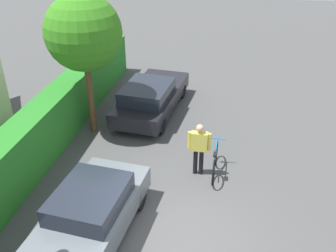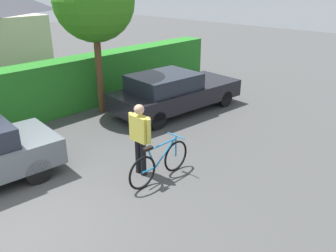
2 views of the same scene
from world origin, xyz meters
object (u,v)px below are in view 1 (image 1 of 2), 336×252
object	(u,v)px
parked_car_near	(88,218)
tree_kerbside	(83,33)
parked_car_far	(151,97)
bicycle	(215,161)
person_rider	(199,146)

from	to	relation	value
parked_car_near	tree_kerbside	size ratio (longest dim) A/B	0.91
parked_car_far	tree_kerbside	bearing A→B (deg)	134.37
parked_car_near	parked_car_far	distance (m)	6.71
parked_car_far	bicycle	bearing A→B (deg)	-141.51
tree_kerbside	person_rider	bearing A→B (deg)	-115.13
person_rider	bicycle	bearing A→B (deg)	-76.08
bicycle	parked_car_near	bearing A→B (deg)	139.92
parked_car_far	person_rider	world-z (taller)	person_rider
parked_car_near	bicycle	world-z (taller)	parked_car_near
parked_car_near	bicycle	distance (m)	4.26
person_rider	parked_car_far	bearing A→B (deg)	32.25
tree_kerbside	parked_car_far	bearing A→B (deg)	-45.63
parked_car_near	bicycle	bearing A→B (deg)	-40.08
person_rider	tree_kerbside	size ratio (longest dim) A/B	0.35
parked_car_far	parked_car_near	bearing A→B (deg)	-179.84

